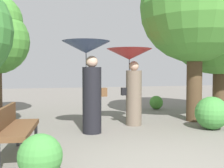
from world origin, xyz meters
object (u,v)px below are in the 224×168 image
(person_left, at_px, (89,72))
(park_bench, at_px, (14,126))
(person_right, at_px, (131,71))
(tree_near_right, at_px, (221,8))

(person_left, xyz_separation_m, park_bench, (-1.53, -1.37, -0.89))
(person_left, distance_m, person_right, 1.37)
(park_bench, xyz_separation_m, tree_near_right, (5.98, 2.62, 2.88))
(tree_near_right, bearing_deg, person_right, -168.55)
(person_right, bearing_deg, tree_near_right, -72.28)
(park_bench, bearing_deg, person_left, -39.87)
(person_left, relative_size, tree_near_right, 0.39)
(person_right, height_order, park_bench, person_right)
(person_left, xyz_separation_m, person_right, (1.23, 0.60, 0.02))
(person_right, bearing_deg, park_bench, 131.75)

